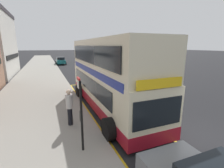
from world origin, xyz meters
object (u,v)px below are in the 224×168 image
at_px(bus_stop_sign, 81,109).
at_px(parked_car_teal_across, 61,61).
at_px(double_decker_bus, 108,77).
at_px(pedestrian_waiting_near_sign, 69,106).
at_px(parked_car_teal_behind, 80,58).

relative_size(bus_stop_sign, parked_car_teal_across, 0.66).
height_order(double_decker_bus, pedestrian_waiting_near_sign, double_decker_bus).
height_order(bus_stop_sign, parked_car_teal_behind, bus_stop_sign).
distance_m(double_decker_bus, parked_car_teal_behind, 35.72).
relative_size(double_decker_bus, parked_car_teal_across, 2.47).
xyz_separation_m(double_decker_bus, pedestrian_waiting_near_sign, (-2.76, -1.95, -0.92)).
relative_size(bus_stop_sign, pedestrian_waiting_near_sign, 1.51).
bearing_deg(pedestrian_waiting_near_sign, double_decker_bus, 35.23).
xyz_separation_m(parked_car_teal_across, pedestrian_waiting_near_sign, (-2.23, -29.67, 0.34)).
xyz_separation_m(parked_car_teal_across, parked_car_teal_behind, (5.88, 7.57, 0.00)).
xyz_separation_m(double_decker_bus, parked_car_teal_across, (-0.53, 27.72, -1.26)).
xyz_separation_m(bus_stop_sign, parked_car_teal_across, (2.09, 31.84, -0.96)).
bearing_deg(bus_stop_sign, parked_car_teal_behind, 78.57).
bearing_deg(parked_car_teal_across, parked_car_teal_behind, 54.77).
bearing_deg(double_decker_bus, parked_car_teal_across, 91.10).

